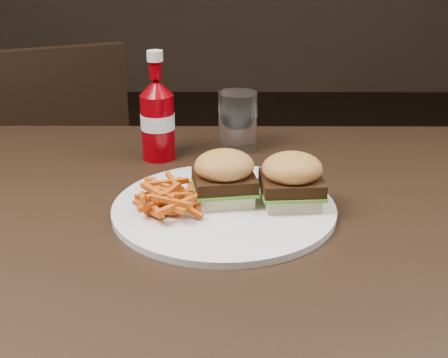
{
  "coord_description": "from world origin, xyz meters",
  "views": [
    {
      "loc": [
        0.04,
        -0.88,
        1.17
      ],
      "look_at": [
        0.04,
        -0.01,
        0.8
      ],
      "focal_mm": 50.0,
      "sensor_mm": 36.0,
      "label": 1
    }
  ],
  "objects_px": {
    "chair_far": "(50,192)",
    "dining_table": "(200,218)",
    "ketchup_bottle": "(158,127)",
    "tumbler": "(238,122)",
    "plate": "(224,209)"
  },
  "relations": [
    {
      "from": "ketchup_bottle",
      "to": "dining_table",
      "type": "bearing_deg",
      "value": -67.92
    },
    {
      "from": "ketchup_bottle",
      "to": "plate",
      "type": "bearing_deg",
      "value": -61.79
    },
    {
      "from": "chair_far",
      "to": "tumbler",
      "type": "distance_m",
      "value": 0.83
    },
    {
      "from": "chair_far",
      "to": "plate",
      "type": "distance_m",
      "value": 0.99
    },
    {
      "from": "chair_far",
      "to": "dining_table",
      "type": "bearing_deg",
      "value": 99.97
    },
    {
      "from": "ketchup_bottle",
      "to": "tumbler",
      "type": "height_order",
      "value": "ketchup_bottle"
    },
    {
      "from": "dining_table",
      "to": "tumbler",
      "type": "relative_size",
      "value": 10.42
    },
    {
      "from": "dining_table",
      "to": "tumbler",
      "type": "height_order",
      "value": "tumbler"
    },
    {
      "from": "tumbler",
      "to": "dining_table",
      "type": "bearing_deg",
      "value": -103.54
    },
    {
      "from": "ketchup_bottle",
      "to": "tumbler",
      "type": "distance_m",
      "value": 0.15
    },
    {
      "from": "plate",
      "to": "ketchup_bottle",
      "type": "distance_m",
      "value": 0.26
    },
    {
      "from": "tumbler",
      "to": "chair_far",
      "type": "bearing_deg",
      "value": 136.48
    },
    {
      "from": "plate",
      "to": "ketchup_bottle",
      "type": "relative_size",
      "value": 2.79
    },
    {
      "from": "dining_table",
      "to": "ketchup_bottle",
      "type": "height_order",
      "value": "ketchup_bottle"
    },
    {
      "from": "chair_far",
      "to": "plate",
      "type": "xyz_separation_m",
      "value": [
        0.51,
        -0.78,
        0.33
      ]
    }
  ]
}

